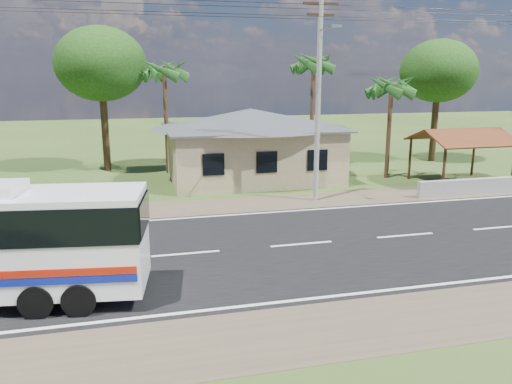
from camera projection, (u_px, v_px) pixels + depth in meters
ground at (301, 245)px, 19.47m from camera, size 120.00×120.00×0.00m
road at (301, 244)px, 19.47m from camera, size 120.00×16.00×0.03m
house at (250, 137)px, 31.37m from camera, size 12.40×10.00×5.00m
waiting_shed at (462, 138)px, 29.89m from camera, size 5.20×4.48×3.35m
concrete_barrier at (475, 187)px, 27.45m from camera, size 7.00×0.30×0.90m
utility_poles at (312, 89)px, 24.89m from camera, size 32.80×2.22×11.00m
palm_near at (392, 87)px, 30.76m from camera, size 2.80×2.80×6.70m
palm_mid at (313, 64)px, 33.86m from camera, size 2.80×2.80×8.20m
palm_far at (164, 71)px, 32.12m from camera, size 2.80×2.80×7.70m
tree_behind_house at (101, 64)px, 32.98m from camera, size 6.00×6.00×9.61m
tree_behind_shed at (439, 71)px, 36.77m from camera, size 5.60×5.60×9.02m
motorcycle at (449, 182)px, 28.84m from camera, size 1.58×0.58×0.82m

